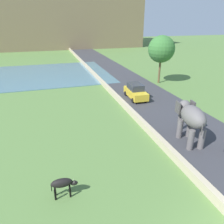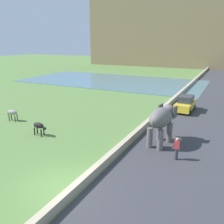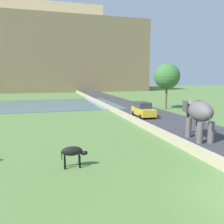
{
  "view_description": "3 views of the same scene",
  "coord_description": "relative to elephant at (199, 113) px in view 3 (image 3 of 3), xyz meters",
  "views": [
    {
      "loc": [
        -6.37,
        -3.89,
        8.71
      ],
      "look_at": [
        -1.77,
        10.93,
        1.96
      ],
      "focal_mm": 34.17,
      "sensor_mm": 36.0,
      "label": 1
    },
    {
      "loc": [
        7.81,
        -9.06,
        7.69
      ],
      "look_at": [
        -2.14,
        10.72,
        1.17
      ],
      "focal_mm": 38.36,
      "sensor_mm": 36.0,
      "label": 2
    },
    {
      "loc": [
        -7.35,
        -6.37,
        4.75
      ],
      "look_at": [
        -2.13,
        12.25,
        1.75
      ],
      "focal_mm": 36.21,
      "sensor_mm": 36.0,
      "label": 3
    }
  ],
  "objects": [
    {
      "name": "lake",
      "position": [
        -17.46,
        26.14,
        -2.0
      ],
      "size": [
        36.0,
        18.0,
        0.08
      ],
      "primitive_type": "cube",
      "color": "slate",
      "rests_on": "ground"
    },
    {
      "name": "tree_near",
      "position": [
        6.03,
        15.71,
        2.82
      ],
      "size": [
        3.76,
        3.76,
        6.76
      ],
      "color": "brown",
      "rests_on": "ground"
    },
    {
      "name": "car_yellow",
      "position": [
        -0.03,
        10.27,
        -1.14
      ],
      "size": [
        1.91,
        4.06,
        1.8
      ],
      "color": "gold",
      "rests_on": "ground"
    },
    {
      "name": "barrier_wall",
      "position": [
        -2.26,
        10.0,
        -1.74
      ],
      "size": [
        0.4,
        110.0,
        0.58
      ],
      "primitive_type": "cube",
      "color": "tan",
      "rests_on": "ground"
    },
    {
      "name": "hill_distant",
      "position": [
        -9.46,
        71.2,
        9.81
      ],
      "size": [
        64.0,
        28.0,
        23.7
      ],
      "primitive_type": "cube",
      "color": "#7F6B4C",
      "rests_on": "ground"
    },
    {
      "name": "elephant",
      "position": [
        0.0,
        0.0,
        0.0
      ],
      "size": [
        1.77,
        3.56,
        2.99
      ],
      "color": "#605B5B",
      "rests_on": "ground"
    },
    {
      "name": "road_surface",
      "position": [
        1.54,
        12.0,
        -2.01
      ],
      "size": [
        7.0,
        120.0,
        0.06
      ],
      "primitive_type": "cube",
      "color": "#38383D",
      "rests_on": "ground"
    },
    {
      "name": "cow_black",
      "position": [
        -9.71,
        -2.83,
        -1.2
      ],
      "size": [
        1.4,
        0.49,
        1.15
      ],
      "color": "black",
      "rests_on": "ground"
    },
    {
      "name": "fort_on_hill",
      "position": [
        -9.77,
        71.2,
        24.62
      ],
      "size": [
        36.49,
        8.0,
        6.0
      ],
      "color": "#D6BC89",
      "rests_on": "hill_distant"
    }
  ]
}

